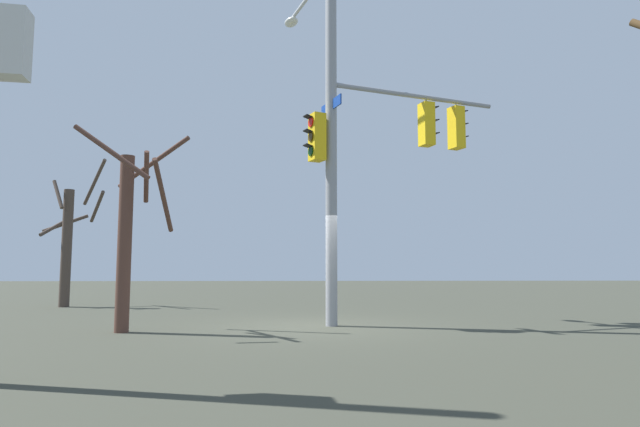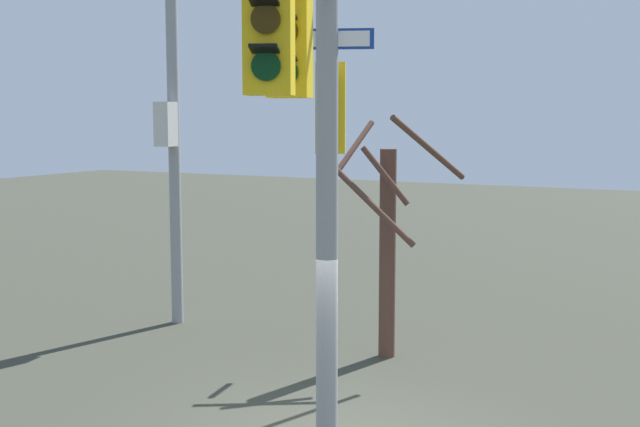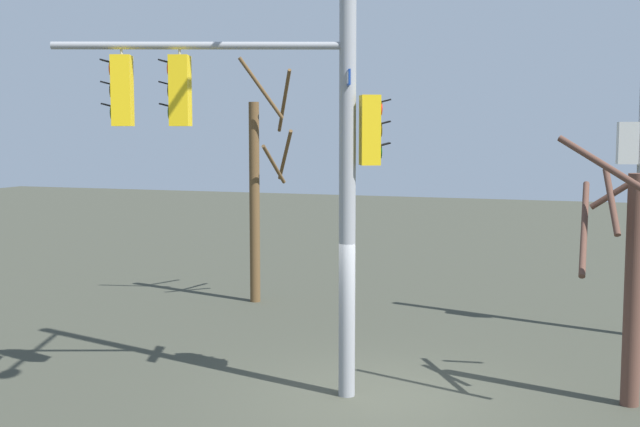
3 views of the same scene
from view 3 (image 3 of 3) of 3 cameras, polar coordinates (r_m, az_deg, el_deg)
ground_plane at (r=13.62m, az=3.79°, el=-12.60°), size 80.00×80.00×0.00m
main_signal_pole_assembly at (r=12.82m, az=-1.45°, el=8.51°), size 3.64×5.64×9.06m
secondary_pole_assembly at (r=18.13m, az=21.35°, el=2.92°), size 0.38×0.65×6.71m
bare_tree_across_street at (r=20.44m, az=-4.35°, el=1.55°), size 1.95×1.26×6.05m
bare_tree_corner at (r=13.55m, az=20.78°, el=-3.86°), size 2.07×2.04×4.23m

